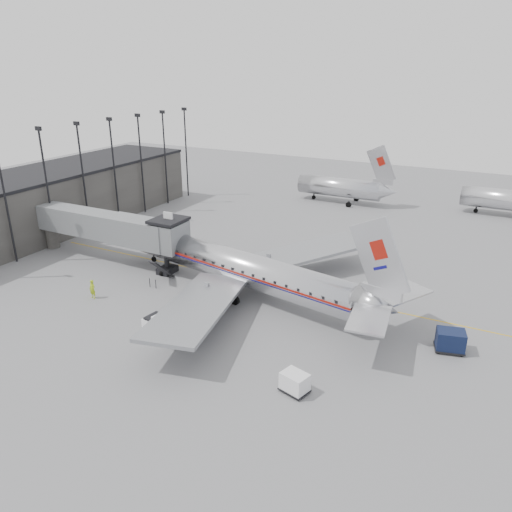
{
  "coord_description": "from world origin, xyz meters",
  "views": [
    {
      "loc": [
        23.8,
        -38.1,
        22.4
      ],
      "look_at": [
        1.03,
        5.62,
        3.2
      ],
      "focal_mm": 35.0,
      "sensor_mm": 36.0,
      "label": 1
    }
  ],
  "objects": [
    {
      "name": "ground",
      "position": [
        0.0,
        0.0,
        0.0
      ],
      "size": [
        160.0,
        160.0,
        0.0
      ],
      "primitive_type": "plane",
      "color": "slate",
      "rests_on": "ground"
    },
    {
      "name": "terminal",
      "position": [
        -34.0,
        10.0,
        4.0
      ],
      "size": [
        12.0,
        46.0,
        8.0
      ],
      "primitive_type": "cube",
      "color": "#3D3A37",
      "rests_on": "ground"
    },
    {
      "name": "apron_line",
      "position": [
        3.0,
        6.0,
        0.01
      ],
      "size": [
        60.0,
        0.15,
        0.01
      ],
      "primitive_type": "cube",
      "rotation": [
        0.0,
        0.0,
        1.57
      ],
      "color": "gold",
      "rests_on": "ground"
    },
    {
      "name": "jet_bridge",
      "position": [
        -16.66,
        3.67,
        4.18
      ],
      "size": [
        21.0,
        6.2,
        7.1
      ],
      "color": "#5C5F61",
      "rests_on": "ground"
    },
    {
      "name": "floodlight_masts",
      "position": [
        -27.5,
        13.0,
        8.36
      ],
      "size": [
        0.9,
        42.25,
        15.25
      ],
      "color": "black",
      "rests_on": "ground"
    },
    {
      "name": "distant_aircraft_near",
      "position": [
        -1.79,
        42.0,
        2.73
      ],
      "size": [
        16.39,
        3.2,
        10.26
      ],
      "color": "silver",
      "rests_on": "ground"
    },
    {
      "name": "distant_aircraft_mid",
      "position": [
        24.21,
        46.0,
        2.73
      ],
      "size": [
        16.39,
        3.2,
        10.26
      ],
      "color": "silver",
      "rests_on": "ground"
    },
    {
      "name": "airliner",
      "position": [
        0.82,
        2.86,
        2.8
      ],
      "size": [
        34.91,
        32.05,
        11.15
      ],
      "rotation": [
        0.0,
        0.0,
        -0.19
      ],
      "color": "silver",
      "rests_on": "ground"
    },
    {
      "name": "service_van",
      "position": [
        -0.35,
        -8.13,
        1.15
      ],
      "size": [
        4.87,
        2.46,
        2.19
      ],
      "rotation": [
        0.0,
        0.0,
        -0.15
      ],
      "color": "white",
      "rests_on": "ground"
    },
    {
      "name": "baggage_cart_navy",
      "position": [
        21.51,
        1.05,
        0.98
      ],
      "size": [
        2.72,
        2.31,
        1.85
      ],
      "rotation": [
        0.0,
        0.0,
        0.24
      ],
      "color": "#0D1635",
      "rests_on": "ground"
    },
    {
      "name": "baggage_cart_white",
      "position": [
        12.32,
        -10.0,
        0.83
      ],
      "size": [
        2.31,
        1.99,
        1.55
      ],
      "rotation": [
        0.0,
        0.0,
        -0.28
      ],
      "color": "white",
      "rests_on": "ground"
    },
    {
      "name": "ramp_worker",
      "position": [
        -12.0,
        -5.2,
        0.98
      ],
      "size": [
        0.73,
        0.49,
        1.96
      ],
      "primitive_type": "imported",
      "rotation": [
        0.0,
        0.0,
        -0.03
      ],
      "color": "#A7C817",
      "rests_on": "ground"
    }
  ]
}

